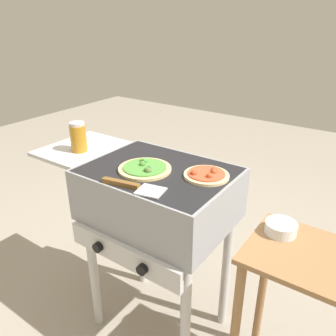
{
  "coord_description": "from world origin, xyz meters",
  "views": [
    {
      "loc": [
        0.79,
        -1.06,
        1.5
      ],
      "look_at": [
        0.05,
        0.0,
        0.92
      ],
      "focal_mm": 36.08,
      "sensor_mm": 36.0,
      "label": 1
    }
  ],
  "objects_px": {
    "pizza_pepperoni": "(206,175)",
    "sauce_jar": "(78,137)",
    "pizza_veggie": "(145,168)",
    "spatula": "(133,186)",
    "grill": "(156,198)",
    "prep_table": "(302,301)",
    "topping_bowl_near": "(281,228)"
  },
  "relations": [
    {
      "from": "pizza_veggie",
      "to": "sauce_jar",
      "type": "xyz_separation_m",
      "value": [
        -0.4,
        -0.0,
        0.06
      ]
    },
    {
      "from": "pizza_veggie",
      "to": "prep_table",
      "type": "bearing_deg",
      "value": 3.21
    },
    {
      "from": "sauce_jar",
      "to": "prep_table",
      "type": "xyz_separation_m",
      "value": [
        1.11,
        0.04,
        -0.44
      ]
    },
    {
      "from": "pizza_veggie",
      "to": "topping_bowl_near",
      "type": "height_order",
      "value": "pizza_veggie"
    },
    {
      "from": "spatula",
      "to": "prep_table",
      "type": "bearing_deg",
      "value": 16.96
    },
    {
      "from": "sauce_jar",
      "to": "topping_bowl_near",
      "type": "xyz_separation_m",
      "value": [
        0.97,
        0.11,
        -0.2
      ]
    },
    {
      "from": "pizza_pepperoni",
      "to": "sauce_jar",
      "type": "height_order",
      "value": "sauce_jar"
    },
    {
      "from": "grill",
      "to": "topping_bowl_near",
      "type": "bearing_deg",
      "value": 7.39
    },
    {
      "from": "spatula",
      "to": "topping_bowl_near",
      "type": "height_order",
      "value": "spatula"
    },
    {
      "from": "pizza_veggie",
      "to": "sauce_jar",
      "type": "distance_m",
      "value": 0.41
    },
    {
      "from": "pizza_veggie",
      "to": "sauce_jar",
      "type": "bearing_deg",
      "value": -179.39
    },
    {
      "from": "pizza_pepperoni",
      "to": "spatula",
      "type": "distance_m",
      "value": 0.31
    },
    {
      "from": "prep_table",
      "to": "topping_bowl_near",
      "type": "xyz_separation_m",
      "value": [
        -0.13,
        0.07,
        0.23
      ]
    },
    {
      "from": "pizza_veggie",
      "to": "prep_table",
      "type": "relative_size",
      "value": 0.3
    },
    {
      "from": "spatula",
      "to": "prep_table",
      "type": "height_order",
      "value": "spatula"
    },
    {
      "from": "topping_bowl_near",
      "to": "pizza_pepperoni",
      "type": "bearing_deg",
      "value": -177.94
    },
    {
      "from": "grill",
      "to": "sauce_jar",
      "type": "bearing_deg",
      "value": -174.78
    },
    {
      "from": "grill",
      "to": "pizza_pepperoni",
      "type": "bearing_deg",
      "value": 15.01
    },
    {
      "from": "grill",
      "to": "pizza_pepperoni",
      "type": "relative_size",
      "value": 5.13
    },
    {
      "from": "pizza_pepperoni",
      "to": "sauce_jar",
      "type": "xyz_separation_m",
      "value": [
        -0.65,
        -0.1,
        0.06
      ]
    },
    {
      "from": "sauce_jar",
      "to": "spatula",
      "type": "relative_size",
      "value": 0.54
    },
    {
      "from": "grill",
      "to": "prep_table",
      "type": "relative_size",
      "value": 1.29
    },
    {
      "from": "pizza_pepperoni",
      "to": "topping_bowl_near",
      "type": "relative_size",
      "value": 1.56
    },
    {
      "from": "pizza_veggie",
      "to": "pizza_pepperoni",
      "type": "relative_size",
      "value": 1.21
    },
    {
      "from": "sauce_jar",
      "to": "pizza_pepperoni",
      "type": "bearing_deg",
      "value": 8.57
    },
    {
      "from": "topping_bowl_near",
      "to": "pizza_veggie",
      "type": "bearing_deg",
      "value": -169.53
    },
    {
      "from": "spatula",
      "to": "pizza_veggie",
      "type": "bearing_deg",
      "value": 112.6
    },
    {
      "from": "pizza_pepperoni",
      "to": "sauce_jar",
      "type": "relative_size",
      "value": 1.29
    },
    {
      "from": "pizza_veggie",
      "to": "prep_table",
      "type": "xyz_separation_m",
      "value": [
        0.7,
        0.04,
        -0.38
      ]
    },
    {
      "from": "prep_table",
      "to": "sauce_jar",
      "type": "bearing_deg",
      "value": -177.73
    },
    {
      "from": "spatula",
      "to": "prep_table",
      "type": "distance_m",
      "value": 0.76
    },
    {
      "from": "sauce_jar",
      "to": "prep_table",
      "type": "bearing_deg",
      "value": 2.27
    }
  ]
}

